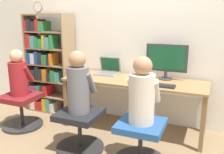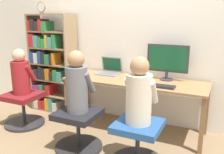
{
  "view_description": "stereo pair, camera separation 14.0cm",
  "coord_description": "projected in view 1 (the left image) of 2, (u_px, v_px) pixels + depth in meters",
  "views": [
    {
      "loc": [
        0.98,
        -2.8,
        1.58
      ],
      "look_at": [
        -0.23,
        0.09,
        0.79
      ],
      "focal_mm": 40.0,
      "sensor_mm": 36.0,
      "label": 1
    },
    {
      "loc": [
        1.11,
        -2.75,
        1.58
      ],
      "look_at": [
        -0.23,
        0.09,
        0.79
      ],
      "focal_mm": 40.0,
      "sensor_mm": 36.0,
      "label": 2
    }
  ],
  "objects": [
    {
      "name": "desktop_monitor",
      "position": [
        166.0,
        60.0,
        3.33
      ],
      "size": [
        0.55,
        0.18,
        0.48
      ],
      "color": "#333338",
      "rests_on": "desk"
    },
    {
      "name": "office_chair_left",
      "position": [
        140.0,
        141.0,
        2.67
      ],
      "size": [
        0.57,
        0.57,
        0.48
      ],
      "color": "#262628",
      "rests_on": "ground_plane"
    },
    {
      "name": "wall_back",
      "position": [
        143.0,
        34.0,
        3.57
      ],
      "size": [
        10.0,
        0.05,
        2.6
      ],
      "color": "white",
      "rests_on": "ground_plane"
    },
    {
      "name": "person_at_laptop",
      "position": [
        78.0,
        84.0,
        2.83
      ],
      "size": [
        0.31,
        0.31,
        0.72
      ],
      "color": "slate",
      "rests_on": "office_chair_right"
    },
    {
      "name": "person_at_monitor",
      "position": [
        142.0,
        93.0,
        2.54
      ],
      "size": [
        0.33,
        0.31,
        0.7
      ],
      "color": "beige",
      "rests_on": "office_chair_left"
    },
    {
      "name": "computer_mouse_by_keyboard",
      "position": [
        139.0,
        82.0,
        3.19
      ],
      "size": [
        0.06,
        0.11,
        0.04
      ],
      "color": "#99999E",
      "rests_on": "desk"
    },
    {
      "name": "desk",
      "position": [
        134.0,
        85.0,
        3.38
      ],
      "size": [
        1.92,
        0.63,
        0.72
      ],
      "color": "olive",
      "rests_on": "ground_plane"
    },
    {
      "name": "keyboard",
      "position": [
        159.0,
        85.0,
        3.07
      ],
      "size": [
        0.4,
        0.14,
        0.03
      ],
      "color": "#232326",
      "rests_on": "desk"
    },
    {
      "name": "person_near_shelf",
      "position": [
        18.0,
        75.0,
        3.45
      ],
      "size": [
        0.3,
        0.29,
        0.64
      ],
      "color": "maroon",
      "rests_on": "office_chair_side"
    },
    {
      "name": "office_chair_right",
      "position": [
        80.0,
        129.0,
        2.95
      ],
      "size": [
        0.57,
        0.57,
        0.48
      ],
      "color": "#262628",
      "rests_on": "ground_plane"
    },
    {
      "name": "laptop",
      "position": [
        108.0,
        70.0,
        3.7
      ],
      "size": [
        0.32,
        0.29,
        0.24
      ],
      "color": "gray",
      "rests_on": "desk"
    },
    {
      "name": "desk_clock",
      "position": [
        38.0,
        7.0,
        3.75
      ],
      "size": [
        0.16,
        0.03,
        0.18
      ],
      "color": "olive",
      "rests_on": "bookshelf"
    },
    {
      "name": "office_chair_side",
      "position": [
        21.0,
        109.0,
        3.57
      ],
      "size": [
        0.57,
        0.57,
        0.48
      ],
      "color": "#262628",
      "rests_on": "ground_plane"
    },
    {
      "name": "bookshelf",
      "position": [
        46.0,
        66.0,
        4.04
      ],
      "size": [
        0.74,
        0.33,
        1.59
      ],
      "color": "#997A56",
      "rests_on": "ground_plane"
    },
    {
      "name": "ground_plane",
      "position": [
        126.0,
        138.0,
        3.26
      ],
      "size": [
        14.0,
        14.0,
        0.0
      ],
      "primitive_type": "plane",
      "color": "#846B4C"
    }
  ]
}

